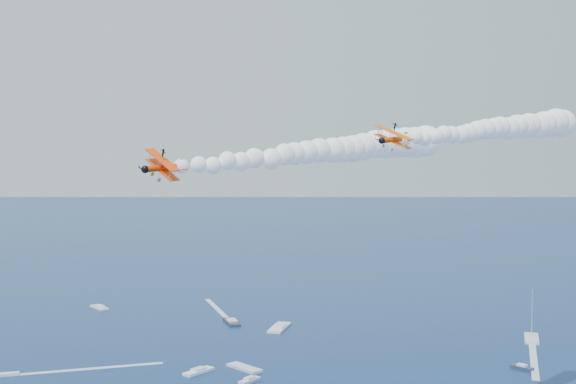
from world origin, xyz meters
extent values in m
cube|color=#2B2F3A|center=(-1.11, 167.46, 0.35)|extent=(6.00, 12.48, 0.70)
cube|color=silver|center=(92.35, 133.40, 0.35)|extent=(9.22, 14.01, 0.70)
cube|color=white|center=(-62.67, 112.68, 0.35)|extent=(6.25, 2.97, 0.70)
cube|color=silver|center=(14.47, 157.20, 0.35)|extent=(9.60, 15.38, 0.70)
cube|color=silver|center=(0.85, 100.02, 0.35)|extent=(6.17, 6.34, 0.70)
cube|color=white|center=(-12.25, 109.59, 0.35)|extent=(8.64, 8.62, 0.70)
cube|color=silver|center=(-50.15, 197.20, 0.35)|extent=(8.23, 10.57, 0.70)
cube|color=silver|center=(0.19, 111.42, 0.35)|extent=(9.68, 11.24, 0.70)
cube|color=#323843|center=(75.74, 103.19, 0.35)|extent=(5.24, 6.33, 0.70)
cube|color=white|center=(-5.78, 192.01, 0.03)|extent=(9.07, 37.70, 0.04)
cube|color=white|center=(82.21, 109.78, 0.03)|extent=(16.82, 35.71, 0.04)
cube|color=white|center=(-41.03, 116.63, 0.03)|extent=(37.74, 8.80, 0.04)
camera|label=1|loc=(-10.85, -89.37, 59.01)|focal=46.53mm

